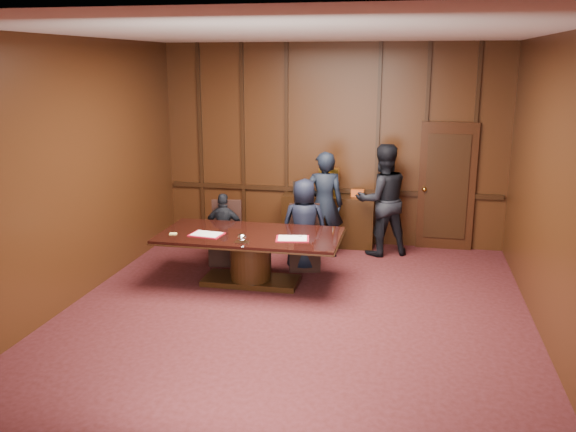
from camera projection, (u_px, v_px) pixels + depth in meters
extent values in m
plane|color=#340F0E|center=(292.00, 318.00, 7.77)|extent=(7.00, 7.00, 0.00)
plane|color=silver|center=(293.00, 32.00, 6.91)|extent=(7.00, 7.00, 0.00)
cube|color=black|center=(331.00, 145.00, 10.67)|extent=(6.00, 0.04, 3.50)
cube|color=black|center=(190.00, 284.00, 4.02)|extent=(6.00, 0.04, 3.50)
cube|color=black|center=(67.00, 174.00, 7.93)|extent=(0.04, 7.00, 3.50)
cube|color=black|center=(558.00, 194.00, 6.76)|extent=(0.04, 7.00, 3.50)
cube|color=black|center=(330.00, 190.00, 10.83)|extent=(5.90, 0.05, 0.08)
cube|color=black|center=(447.00, 187.00, 10.40)|extent=(0.95, 0.06, 2.20)
sphere|color=gold|center=(424.00, 189.00, 10.42)|extent=(0.08, 0.08, 0.08)
cube|color=black|center=(328.00, 220.00, 10.76)|extent=(1.60, 0.45, 0.90)
cube|color=black|center=(289.00, 241.00, 11.00)|extent=(0.12, 0.40, 0.06)
cube|color=black|center=(367.00, 245.00, 10.73)|extent=(0.12, 0.40, 0.06)
cube|color=gold|center=(329.00, 182.00, 10.59)|extent=(0.34, 0.18, 0.48)
cylinder|color=white|center=(328.00, 180.00, 10.48)|extent=(0.22, 0.03, 0.22)
cone|color=gold|center=(329.00, 164.00, 10.51)|extent=(0.14, 0.14, 0.16)
cube|color=black|center=(298.00, 188.00, 10.75)|extent=(0.18, 0.04, 0.22)
cube|color=#CF4C18|center=(358.00, 193.00, 10.55)|extent=(0.22, 0.12, 0.12)
cube|color=black|center=(251.00, 281.00, 8.97)|extent=(1.40, 0.60, 0.08)
cylinder|color=black|center=(251.00, 258.00, 8.89)|extent=(0.60, 0.60, 0.62)
cube|color=black|center=(250.00, 237.00, 8.81)|extent=(2.62, 1.32, 0.02)
cube|color=black|center=(250.00, 236.00, 8.80)|extent=(2.60, 1.30, 0.06)
cube|color=maroon|center=(207.00, 234.00, 8.74)|extent=(0.50, 0.39, 0.01)
cube|color=white|center=(207.00, 234.00, 8.73)|extent=(0.43, 0.33, 0.01)
cube|color=maroon|center=(292.00, 239.00, 8.53)|extent=(0.51, 0.40, 0.01)
cube|color=white|center=(292.00, 238.00, 8.53)|extent=(0.44, 0.34, 0.01)
cube|color=white|center=(242.00, 242.00, 8.37)|extent=(0.20, 0.14, 0.01)
ellipsoid|color=white|center=(242.00, 238.00, 8.35)|extent=(0.13, 0.13, 0.10)
cube|color=#F8E479|center=(173.00, 234.00, 8.77)|extent=(0.11, 0.09, 0.01)
cube|color=black|center=(226.00, 249.00, 9.86)|extent=(0.55, 0.55, 0.46)
cube|color=black|center=(227.00, 216.00, 9.94)|extent=(0.48, 0.13, 0.55)
cylinder|color=black|center=(210.00, 259.00, 9.74)|extent=(0.04, 0.04, 0.23)
cylinder|color=black|center=(241.00, 253.00, 10.04)|extent=(0.04, 0.04, 0.23)
cube|color=black|center=(305.00, 254.00, 9.61)|extent=(0.57, 0.57, 0.46)
cube|color=black|center=(304.00, 220.00, 9.69)|extent=(0.48, 0.16, 0.55)
cylinder|color=black|center=(290.00, 264.00, 9.48)|extent=(0.04, 0.04, 0.23)
cylinder|color=black|center=(319.00, 258.00, 9.79)|extent=(0.04, 0.04, 0.23)
imported|color=black|center=(224.00, 229.00, 9.73)|extent=(0.70, 0.33, 1.15)
imported|color=black|center=(304.00, 225.00, 9.44)|extent=(0.77, 0.56, 1.44)
imported|color=black|center=(324.00, 204.00, 10.06)|extent=(0.71, 0.54, 1.76)
imported|color=black|center=(382.00, 200.00, 10.13)|extent=(1.12, 1.01, 1.88)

